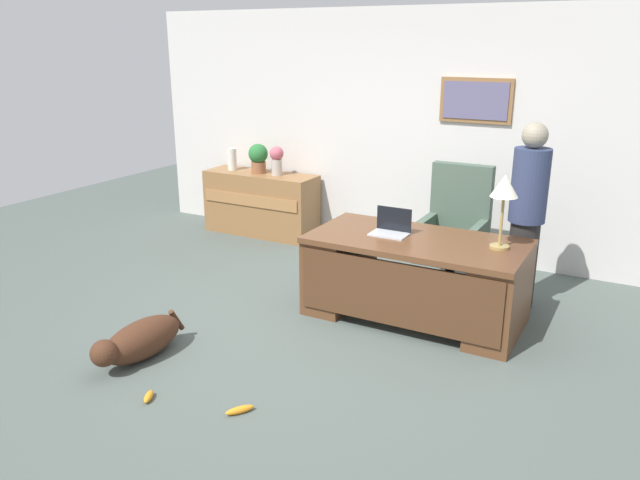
{
  "coord_description": "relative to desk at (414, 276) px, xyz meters",
  "views": [
    {
      "loc": [
        2.41,
        -4.07,
        2.35
      ],
      "look_at": [
        0.01,
        0.3,
        0.75
      ],
      "focal_mm": 35.11,
      "sensor_mm": 36.0,
      "label": 1
    }
  ],
  "objects": [
    {
      "name": "ground_plane",
      "position": [
        -0.7,
        -0.76,
        -0.4
      ],
      "size": [
        12.0,
        12.0,
        0.0
      ],
      "primitive_type": "plane",
      "color": "#4C5651"
    },
    {
      "name": "dog_toy_plush",
      "position": [
        -0.47,
        -1.95,
        -0.37
      ],
      "size": [
        0.15,
        0.19,
        0.05
      ],
      "primitive_type": "ellipsoid",
      "rotation": [
        0.0,
        0.0,
        0.96
      ],
      "color": "orange",
      "rests_on": "ground_plane"
    },
    {
      "name": "desk",
      "position": [
        0.0,
        0.0,
        0.0
      ],
      "size": [
        1.83,
        0.94,
        0.73
      ],
      "color": "brown",
      "rests_on": "ground_plane"
    },
    {
      "name": "person_standing",
      "position": [
        0.75,
        0.75,
        0.47
      ],
      "size": [
        0.32,
        0.32,
        1.68
      ],
      "color": "#262323",
      "rests_on": "ground_plane"
    },
    {
      "name": "potted_plant",
      "position": [
        -2.62,
        1.49,
        0.58
      ],
      "size": [
        0.24,
        0.24,
        0.36
      ],
      "color": "brown",
      "rests_on": "credenza"
    },
    {
      "name": "vase_empty",
      "position": [
        -3.02,
        1.49,
        0.51
      ],
      "size": [
        0.11,
        0.11,
        0.27
      ],
      "primitive_type": "cylinder",
      "color": "silver",
      "rests_on": "credenza"
    },
    {
      "name": "armchair",
      "position": [
        0.05,
        0.98,
        0.12
      ],
      "size": [
        0.6,
        0.59,
        1.19
      ],
      "color": "#475B4C",
      "rests_on": "ground_plane"
    },
    {
      "name": "dog_toy_ball",
      "position": [
        -1.88,
        -1.36,
        -0.35
      ],
      "size": [
        0.1,
        0.1,
        0.1
      ],
      "primitive_type": "sphere",
      "color": "beige",
      "rests_on": "ground_plane"
    },
    {
      "name": "dog_lying",
      "position": [
        -1.58,
        -1.71,
        -0.25
      ],
      "size": [
        0.35,
        0.89,
        0.3
      ],
      "color": "#472819",
      "rests_on": "ground_plane"
    },
    {
      "name": "desk_lamp",
      "position": [
        0.68,
        0.11,
        0.81
      ],
      "size": [
        0.22,
        0.22,
        0.61
      ],
      "color": "#9E8447",
      "rests_on": "desk"
    },
    {
      "name": "back_wall",
      "position": [
        -0.69,
        1.84,
        0.95
      ],
      "size": [
        7.0,
        0.16,
        2.7
      ],
      "color": "silver",
      "rests_on": "ground_plane"
    },
    {
      "name": "laptop",
      "position": [
        -0.25,
        0.05,
        0.39
      ],
      "size": [
        0.32,
        0.22,
        0.22
      ],
      "color": "#B2B5BA",
      "rests_on": "desk"
    },
    {
      "name": "credenza",
      "position": [
        -2.59,
        1.49,
        -0.01
      ],
      "size": [
        1.44,
        0.5,
        0.78
      ],
      "color": "olive",
      "rests_on": "ground_plane"
    },
    {
      "name": "vase_with_flowers",
      "position": [
        -2.35,
        1.49,
        0.57
      ],
      "size": [
        0.17,
        0.17,
        0.35
      ],
      "color": "#B7ABA2",
      "rests_on": "credenza"
    },
    {
      "name": "dog_toy_bone",
      "position": [
        -1.11,
        -2.11,
        -0.37
      ],
      "size": [
        0.11,
        0.15,
        0.05
      ],
      "primitive_type": "ellipsoid",
      "rotation": [
        0.0,
        0.0,
        5.17
      ],
      "color": "orange",
      "rests_on": "ground_plane"
    }
  ]
}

